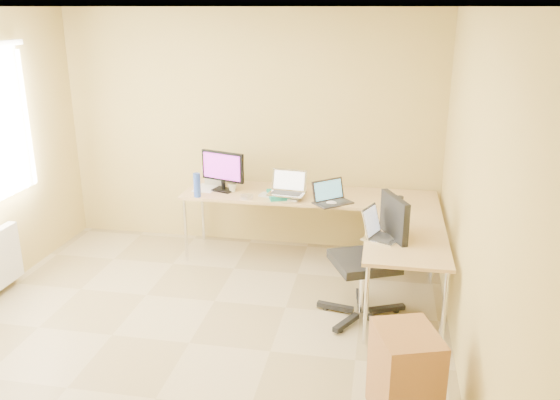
% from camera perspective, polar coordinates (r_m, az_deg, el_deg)
% --- Properties ---
extents(floor, '(4.50, 4.50, 0.00)m').
position_cam_1_polar(floor, '(4.93, -8.88, -13.68)').
color(floor, tan).
rests_on(floor, ground).
extents(ceiling, '(4.50, 4.50, 0.00)m').
position_cam_1_polar(ceiling, '(4.18, -10.71, 18.13)').
color(ceiling, white).
rests_on(ceiling, ground).
extents(wall_back, '(4.50, 0.00, 4.50)m').
position_cam_1_polar(wall_back, '(6.47, -2.98, 6.82)').
color(wall_back, tan).
rests_on(wall_back, ground).
extents(wall_right, '(0.00, 4.50, 4.50)m').
position_cam_1_polar(wall_right, '(4.18, 18.52, -0.70)').
color(wall_right, tan).
rests_on(wall_right, ground).
extents(desk_main, '(2.65, 0.70, 0.73)m').
position_cam_1_polar(desk_main, '(6.23, 2.83, -2.61)').
color(desk_main, tan).
rests_on(desk_main, ground).
extents(desk_return, '(0.70, 1.30, 0.73)m').
position_cam_1_polar(desk_return, '(5.27, 11.99, -7.09)').
color(desk_return, tan).
rests_on(desk_return, ground).
extents(monitor, '(0.53, 0.31, 0.43)m').
position_cam_1_polar(monitor, '(6.19, -5.62, 2.83)').
color(monitor, black).
rests_on(monitor, desk_main).
extents(book_stack, '(0.30, 0.35, 0.05)m').
position_cam_1_polar(book_stack, '(6.01, -0.11, 0.53)').
color(book_stack, '#137A70').
rests_on(book_stack, desk_main).
extents(laptop_center, '(0.39, 0.32, 0.24)m').
position_cam_1_polar(laptop_center, '(5.91, 0.67, 1.66)').
color(laptop_center, '#B4B4B4').
rests_on(laptop_center, desk_main).
extents(laptop_black, '(0.45, 0.44, 0.23)m').
position_cam_1_polar(laptop_black, '(5.80, 5.23, 0.74)').
color(laptop_black, '#282424').
rests_on(laptop_black, desk_main).
extents(keyboard, '(0.45, 0.23, 0.02)m').
position_cam_1_polar(keyboard, '(5.98, -0.04, 0.32)').
color(keyboard, silver).
rests_on(keyboard, desk_main).
extents(mouse, '(0.12, 0.10, 0.04)m').
position_cam_1_polar(mouse, '(5.80, 5.06, -0.27)').
color(mouse, silver).
rests_on(mouse, desk_main).
extents(mug, '(0.11, 0.11, 0.09)m').
position_cam_1_polar(mug, '(6.19, -4.68, 1.23)').
color(mug, beige).
rests_on(mug, desk_main).
extents(cd_stack, '(0.17, 0.17, 0.03)m').
position_cam_1_polar(cd_stack, '(5.97, -3.29, 0.31)').
color(cd_stack, silver).
rests_on(cd_stack, desk_main).
extents(water_bottle, '(0.08, 0.08, 0.25)m').
position_cam_1_polar(water_bottle, '(6.04, -8.14, 1.46)').
color(water_bottle, '#2C4DB2').
rests_on(water_bottle, desk_main).
extents(papers, '(0.24, 0.33, 0.01)m').
position_cam_1_polar(papers, '(6.35, -7.25, 1.17)').
color(papers, white).
rests_on(papers, desk_main).
extents(white_box, '(0.21, 0.16, 0.08)m').
position_cam_1_polar(white_box, '(6.50, -6.29, 1.96)').
color(white_box, beige).
rests_on(white_box, desk_main).
extents(desk_fan, '(0.26, 0.26, 0.25)m').
position_cam_1_polar(desk_fan, '(6.49, -6.71, 2.70)').
color(desk_fan, white).
rests_on(desk_fan, desk_main).
extents(black_cup, '(0.08, 0.08, 0.12)m').
position_cam_1_polar(black_cup, '(5.76, 11.64, -0.24)').
color(black_cup, black).
rests_on(black_cup, desk_main).
extents(laptop_return, '(0.40, 0.36, 0.22)m').
position_cam_1_polar(laptop_return, '(4.97, 10.01, -2.63)').
color(laptop_return, silver).
rests_on(laptop_return, desk_return).
extents(office_chair, '(0.88, 0.88, 1.10)m').
position_cam_1_polar(office_chair, '(5.06, 8.22, -6.28)').
color(office_chair, black).
rests_on(office_chair, ground).
extents(cabinet, '(0.49, 0.55, 0.63)m').
position_cam_1_polar(cabinet, '(3.96, 12.14, -16.45)').
color(cabinet, brown).
rests_on(cabinet, ground).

